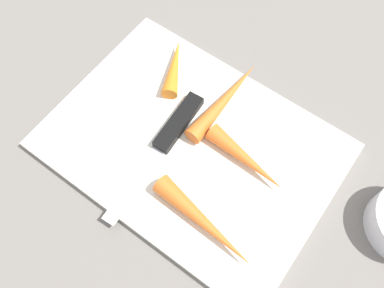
{
  "coord_description": "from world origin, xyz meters",
  "views": [
    {
      "loc": [
        -0.14,
        0.19,
        0.5
      ],
      "look_at": [
        0.0,
        0.0,
        0.01
      ],
      "focal_mm": 39.34,
      "sensor_mm": 36.0,
      "label": 1
    }
  ],
  "objects": [
    {
      "name": "carrot_short",
      "position": [
        -0.07,
        -0.02,
        0.02
      ],
      "size": [
        0.12,
        0.04,
        0.02
      ],
      "primitive_type": "cone",
      "rotation": [
        0.0,
        1.57,
        3.02
      ],
      "color": "orange",
      "rests_on": "cutting_board"
    },
    {
      "name": "carrot_longest",
      "position": [
        -0.07,
        0.08,
        0.02
      ],
      "size": [
        0.14,
        0.04,
        0.03
      ],
      "primitive_type": "cone",
      "rotation": [
        0.0,
        1.57,
        3.02
      ],
      "color": "orange",
      "rests_on": "cutting_board"
    },
    {
      "name": "carrot_shortest",
      "position": [
        0.09,
        -0.08,
        0.02
      ],
      "size": [
        0.06,
        0.09,
        0.02
      ],
      "primitive_type": "cone",
      "rotation": [
        0.0,
        1.57,
        5.21
      ],
      "color": "orange",
      "rests_on": "cutting_board"
    },
    {
      "name": "ground_plane",
      "position": [
        0.0,
        0.0,
        0.0
      ],
      "size": [
        1.4,
        1.4,
        0.0
      ],
      "primitive_type": "plane",
      "color": "slate"
    },
    {
      "name": "carrot_long",
      "position": [
        -0.0,
        -0.07,
        0.02
      ],
      "size": [
        0.03,
        0.14,
        0.02
      ],
      "primitive_type": "cone",
      "rotation": [
        0.0,
        1.57,
        4.68
      ],
      "color": "orange",
      "rests_on": "cutting_board"
    },
    {
      "name": "cutting_board",
      "position": [
        0.0,
        0.0,
        0.01
      ],
      "size": [
        0.36,
        0.26,
        0.01
      ],
      "primitive_type": "cube",
      "color": "silver",
      "rests_on": "ground_plane"
    },
    {
      "name": "knife",
      "position": [
        0.03,
        0.0,
        0.02
      ],
      "size": [
        0.03,
        0.2,
        0.01
      ],
      "rotation": [
        0.0,
        0.0,
        1.64
      ],
      "color": "#B7B7BC",
      "rests_on": "cutting_board"
    }
  ]
}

